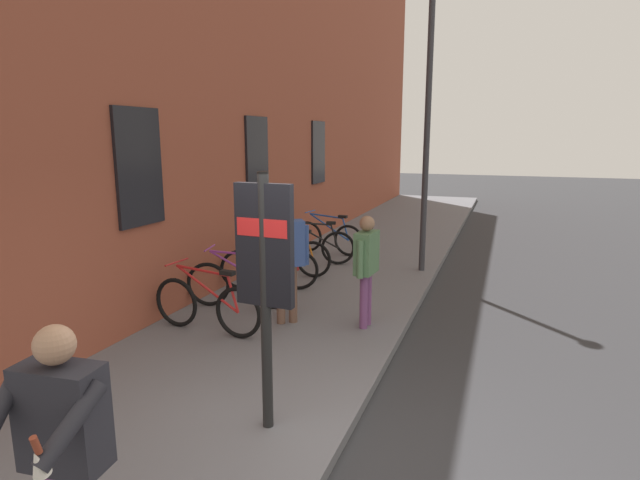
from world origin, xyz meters
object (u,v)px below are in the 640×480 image
(bicycle_end_of_row, at_px, (328,237))
(bicycle_beside_lamp, at_px, (240,284))
(bicycle_nearest_sign, at_px, (288,256))
(bicycle_far_end, at_px, (314,246))
(bicycle_mid_rack, at_px, (207,305))
(pedestrian_near_bus, at_px, (366,260))
(tourist_with_hotdogs, at_px, (61,435))
(street_lamp, at_px, (428,104))
(bicycle_by_door, at_px, (270,268))
(transit_info_sign, at_px, (265,262))
(pedestrian_crossing_street, at_px, (286,251))

(bicycle_end_of_row, bearing_deg, bicycle_beside_lamp, 179.29)
(bicycle_nearest_sign, relative_size, bicycle_far_end, 1.04)
(bicycle_mid_rack, relative_size, pedestrian_near_bus, 1.10)
(bicycle_far_end, height_order, tourist_with_hotdogs, tourist_with_hotdogs)
(bicycle_mid_rack, height_order, street_lamp, street_lamp)
(bicycle_by_door, distance_m, transit_info_sign, 4.59)
(street_lamp, bearing_deg, bicycle_far_end, 97.76)
(pedestrian_near_bus, bearing_deg, bicycle_mid_rack, 115.97)
(bicycle_beside_lamp, bearing_deg, bicycle_nearest_sign, 1.62)
(bicycle_nearest_sign, height_order, transit_info_sign, transit_info_sign)
(bicycle_nearest_sign, bearing_deg, pedestrian_crossing_street, -156.86)
(bicycle_nearest_sign, height_order, street_lamp, street_lamp)
(transit_info_sign, xyz_separation_m, street_lamp, (6.29, -0.43, 1.70))
(bicycle_beside_lamp, distance_m, pedestrian_crossing_street, 1.25)
(bicycle_beside_lamp, relative_size, bicycle_nearest_sign, 0.98)
(bicycle_mid_rack, relative_size, pedestrian_crossing_street, 1.00)
(bicycle_by_door, bearing_deg, bicycle_end_of_row, -0.76)
(bicycle_far_end, relative_size, pedestrian_near_bus, 1.06)
(bicycle_nearest_sign, bearing_deg, bicycle_end_of_row, -3.02)
(bicycle_beside_lamp, distance_m, bicycle_by_door, 1.05)
(tourist_with_hotdogs, distance_m, street_lamp, 8.65)
(bicycle_by_door, relative_size, pedestrian_near_bus, 1.06)
(bicycle_end_of_row, height_order, pedestrian_crossing_street, pedestrian_crossing_street)
(bicycle_beside_lamp, xyz_separation_m, pedestrian_near_bus, (-0.12, -2.09, 0.60))
(pedestrian_near_bus, relative_size, street_lamp, 0.29)
(bicycle_end_of_row, height_order, street_lamp, street_lamp)
(pedestrian_near_bus, xyz_separation_m, pedestrian_crossing_street, (-0.25, 1.12, 0.09))
(bicycle_nearest_sign, height_order, tourist_with_hotdogs, tourist_with_hotdogs)
(pedestrian_near_bus, bearing_deg, bicycle_end_of_row, 25.81)
(bicycle_nearest_sign, height_order, bicycle_far_end, same)
(bicycle_mid_rack, distance_m, transit_info_sign, 2.87)
(bicycle_by_door, height_order, transit_info_sign, transit_info_sign)
(bicycle_by_door, distance_m, pedestrian_near_bus, 2.46)
(bicycle_far_end, bearing_deg, tourist_with_hotdogs, -169.18)
(pedestrian_crossing_street, bearing_deg, street_lamp, -20.25)
(pedestrian_crossing_street, bearing_deg, bicycle_beside_lamp, 68.91)
(bicycle_nearest_sign, bearing_deg, transit_info_sign, -158.45)
(bicycle_mid_rack, xyz_separation_m, tourist_with_hotdogs, (-3.87, -1.55, 0.65))
(pedestrian_near_bus, bearing_deg, bicycle_far_end, 32.35)
(pedestrian_crossing_street, bearing_deg, pedestrian_near_bus, -77.24)
(tourist_with_hotdogs, bearing_deg, bicycle_beside_lamp, 18.10)
(bicycle_mid_rack, xyz_separation_m, bicycle_beside_lamp, (1.10, 0.08, 0.00))
(bicycle_end_of_row, xyz_separation_m, street_lamp, (-0.76, -2.29, 2.91))
(bicycle_mid_rack, distance_m, tourist_with_hotdogs, 4.22)
(pedestrian_near_bus, bearing_deg, bicycle_nearest_sign, 44.86)
(bicycle_far_end, relative_size, tourist_with_hotdogs, 1.01)
(bicycle_mid_rack, xyz_separation_m, bicycle_end_of_row, (5.21, 0.03, 0.00))
(bicycle_by_door, relative_size, street_lamp, 0.30)
(bicycle_end_of_row, height_order, transit_info_sign, transit_info_sign)
(transit_info_sign, distance_m, pedestrian_near_bus, 2.90)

